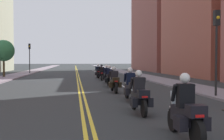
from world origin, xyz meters
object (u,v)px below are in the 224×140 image
at_px(motorcycle_1, 139,96).
at_px(motorcycle_4, 109,78).
at_px(motorcycle_0, 186,114).
at_px(motorcycle_6, 102,74).
at_px(motorcycle_2, 131,87).
at_px(motorcycle_3, 114,82).
at_px(street_tree_0, 4,51).
at_px(traffic_light_near, 217,37).
at_px(traffic_light_far, 30,53).
at_px(motorcycle_7, 98,72).
at_px(motorcycle_5, 107,76).

distance_m(motorcycle_1, motorcycle_4, 10.85).
distance_m(motorcycle_0, motorcycle_6, 21.68).
distance_m(motorcycle_1, motorcycle_2, 3.33).
xyz_separation_m(motorcycle_3, street_tree_0, (-10.59, 16.63, 2.47)).
distance_m(motorcycle_1, motorcycle_3, 7.10).
bearing_deg(traffic_light_near, motorcycle_1, -142.99).
bearing_deg(motorcycle_0, traffic_light_far, 104.16).
height_order(motorcycle_0, traffic_light_far, traffic_light_far).
bearing_deg(street_tree_0, motorcycle_2, -61.98).
bearing_deg(motorcycle_1, motorcycle_3, 89.01).
height_order(motorcycle_7, traffic_light_far, traffic_light_far).
distance_m(motorcycle_6, traffic_light_far, 17.49).
bearing_deg(motorcycle_2, motorcycle_7, 89.43).
height_order(motorcycle_2, motorcycle_6, motorcycle_2).
bearing_deg(street_tree_0, motorcycle_7, -11.98).
xyz_separation_m(motorcycle_6, motorcycle_7, (-0.08, 3.31, -0.02)).
distance_m(traffic_light_near, street_tree_0, 25.28).
relative_size(motorcycle_3, motorcycle_5, 1.05).
distance_m(motorcycle_1, motorcycle_7, 21.45).
height_order(motorcycle_0, street_tree_0, street_tree_0).
bearing_deg(motorcycle_5, street_tree_0, 139.92).
distance_m(motorcycle_2, street_tree_0, 23.26).
xyz_separation_m(motorcycle_2, motorcycle_3, (-0.28, 3.78, -0.01)).
height_order(motorcycle_3, street_tree_0, street_tree_0).
bearing_deg(traffic_light_far, motorcycle_5, -63.04).
xyz_separation_m(motorcycle_1, motorcycle_6, (0.33, 18.13, 0.01)).
relative_size(motorcycle_1, motorcycle_6, 1.04).
height_order(motorcycle_0, motorcycle_5, motorcycle_0).
distance_m(motorcycle_3, motorcycle_4, 3.75).
height_order(motorcycle_1, street_tree_0, street_tree_0).
distance_m(motorcycle_3, street_tree_0, 19.87).
relative_size(motorcycle_2, traffic_light_near, 0.49).
bearing_deg(motorcycle_6, motorcycle_3, -88.13).
bearing_deg(motorcycle_2, motorcycle_1, -96.87).
bearing_deg(motorcycle_7, motorcycle_6, -89.49).
xyz_separation_m(motorcycle_4, traffic_light_near, (4.81, -7.04, 2.54)).
relative_size(motorcycle_6, street_tree_0, 0.50).
height_order(motorcycle_6, motorcycle_7, same).
distance_m(motorcycle_2, motorcycle_7, 18.13).
distance_m(motorcycle_6, motorcycle_7, 3.31).
distance_m(motorcycle_0, traffic_light_far, 37.54).
bearing_deg(traffic_light_far, street_tree_0, -99.62).
bearing_deg(motorcycle_4, motorcycle_1, -89.63).
bearing_deg(motorcycle_2, motorcycle_4, 89.99).
relative_size(motorcycle_1, motorcycle_3, 1.02).
relative_size(motorcycle_5, motorcycle_7, 0.99).
height_order(motorcycle_4, street_tree_0, street_tree_0).
distance_m(motorcycle_4, motorcycle_7, 10.60).
height_order(traffic_light_near, street_tree_0, traffic_light_near).
relative_size(traffic_light_far, street_tree_0, 1.03).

